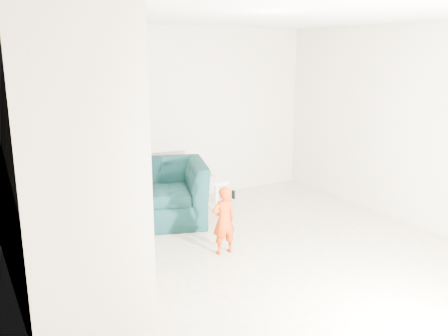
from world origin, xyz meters
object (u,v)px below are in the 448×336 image
at_px(armchair, 159,192).
at_px(staircase, 64,199).
at_px(side_table, 216,188).
at_px(toddler, 224,220).

relative_size(armchair, staircase, 0.36).
bearing_deg(side_table, toddler, -116.44).
bearing_deg(armchair, toddler, -61.79).
relative_size(toddler, side_table, 1.96).
distance_m(toddler, side_table, 1.80).
relative_size(side_table, staircase, 0.11).
relative_size(armchair, toddler, 1.59).
relative_size(armchair, side_table, 3.11).
bearing_deg(armchair, side_table, 29.99).
bearing_deg(staircase, toddler, -0.19).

